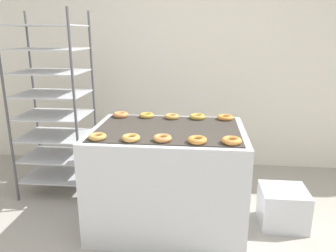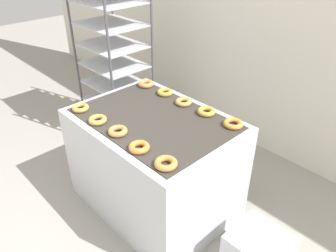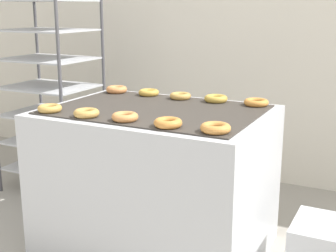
% 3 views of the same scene
% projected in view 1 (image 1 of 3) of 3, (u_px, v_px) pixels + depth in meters
% --- Properties ---
extents(wall_back, '(8.00, 0.05, 2.80)m').
position_uv_depth(wall_back, '(181.00, 51.00, 3.86)').
color(wall_back, silver).
rests_on(wall_back, ground_plane).
extents(fryer_machine, '(1.24, 0.91, 0.86)m').
position_uv_depth(fryer_machine, '(168.00, 177.00, 2.77)').
color(fryer_machine, silver).
rests_on(fryer_machine, ground_plane).
extents(baking_rack_cart, '(0.68, 0.55, 1.81)m').
position_uv_depth(baking_rack_cart, '(53.00, 105.00, 3.22)').
color(baking_rack_cart, '#4C4C51').
rests_on(baking_rack_cart, ground_plane).
extents(glaze_bin, '(0.38, 0.36, 0.33)m').
position_uv_depth(glaze_bin, '(283.00, 207.00, 2.80)').
color(glaze_bin, silver).
rests_on(glaze_bin, ground_plane).
extents(donut_near_leftmost, '(0.13, 0.13, 0.04)m').
position_uv_depth(donut_near_leftmost, '(97.00, 137.00, 2.38)').
color(donut_near_leftmost, '#BC8E42').
rests_on(donut_near_leftmost, fryer_machine).
extents(donut_near_left, '(0.13, 0.13, 0.04)m').
position_uv_depth(donut_near_left, '(131.00, 138.00, 2.35)').
color(donut_near_left, '#C19146').
rests_on(donut_near_left, fryer_machine).
extents(donut_near_center, '(0.14, 0.14, 0.04)m').
position_uv_depth(donut_near_center, '(162.00, 138.00, 2.34)').
color(donut_near_center, '#D38748').
rests_on(donut_near_center, fryer_machine).
extents(donut_near_right, '(0.14, 0.14, 0.04)m').
position_uv_depth(donut_near_right, '(197.00, 140.00, 2.30)').
color(donut_near_right, '#CE8338').
rests_on(donut_near_right, fryer_machine).
extents(donut_near_rightmost, '(0.14, 0.14, 0.04)m').
position_uv_depth(donut_near_rightmost, '(232.00, 141.00, 2.29)').
color(donut_near_rightmost, '#CD863D').
rests_on(donut_near_rightmost, fryer_machine).
extents(donut_far_leftmost, '(0.14, 0.14, 0.04)m').
position_uv_depth(donut_far_leftmost, '(121.00, 115.00, 3.00)').
color(donut_far_leftmost, '#D28248').
rests_on(donut_far_leftmost, fryer_machine).
extents(donut_far_left, '(0.13, 0.13, 0.04)m').
position_uv_depth(donut_far_left, '(147.00, 115.00, 2.99)').
color(donut_far_left, gold).
rests_on(donut_far_left, fryer_machine).
extents(donut_far_center, '(0.13, 0.13, 0.04)m').
position_uv_depth(donut_far_center, '(172.00, 116.00, 2.95)').
color(donut_far_center, '#BF9145').
rests_on(donut_far_center, fryer_machine).
extents(donut_far_right, '(0.14, 0.14, 0.04)m').
position_uv_depth(donut_far_right, '(197.00, 117.00, 2.94)').
color(donut_far_right, gold).
rests_on(donut_far_right, fryer_machine).
extents(donut_far_rightmost, '(0.14, 0.14, 0.04)m').
position_uv_depth(donut_far_rightmost, '(225.00, 117.00, 2.92)').
color(donut_far_rightmost, '#D18638').
rests_on(donut_far_rightmost, fryer_machine).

